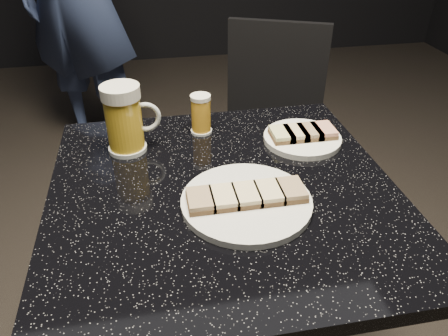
{
  "coord_description": "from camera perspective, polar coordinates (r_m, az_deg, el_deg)",
  "views": [
    {
      "loc": [
        -0.13,
        -0.7,
        1.27
      ],
      "look_at": [
        0.0,
        0.0,
        0.8
      ],
      "focal_mm": 35.0,
      "sensor_mm": 36.0,
      "label": 1
    }
  ],
  "objects": [
    {
      "name": "beer_mug",
      "position": [
        1.0,
        -12.81,
        6.28
      ],
      "size": [
        0.13,
        0.09,
        0.16
      ],
      "color": "white",
      "rests_on": "table"
    },
    {
      "name": "canapes_on_plate_small",
      "position": [
        1.05,
        10.25,
        4.58
      ],
      "size": [
        0.15,
        0.07,
        0.02
      ],
      "color": "#4C3521",
      "rests_on": "plate_small"
    },
    {
      "name": "plate_large",
      "position": [
        0.84,
        2.93,
        -4.44
      ],
      "size": [
        0.25,
        0.25,
        0.01
      ],
      "primitive_type": "cylinder",
      "color": "white",
      "rests_on": "table"
    },
    {
      "name": "canapes_on_plate_large",
      "position": [
        0.83,
        2.97,
        -3.55
      ],
      "size": [
        0.23,
        0.07,
        0.02
      ],
      "color": "#4C3521",
      "rests_on": "plate_large"
    },
    {
      "name": "plate_small",
      "position": [
        1.06,
        10.17,
        3.81
      ],
      "size": [
        0.18,
        0.18,
        0.01
      ],
      "primitive_type": "cylinder",
      "color": "white",
      "rests_on": "table"
    },
    {
      "name": "table",
      "position": [
        1.05,
        0.0,
        -13.51
      ],
      "size": [
        0.7,
        0.7,
        0.75
      ],
      "color": "black",
      "rests_on": "floor"
    },
    {
      "name": "beer_tumbler",
      "position": [
        1.07,
        -3.03,
        7.04
      ],
      "size": [
        0.05,
        0.05,
        0.1
      ],
      "color": "white",
      "rests_on": "table"
    },
    {
      "name": "chair",
      "position": [
        1.68,
        6.05,
        5.64
      ],
      "size": [
        0.49,
        0.49,
        0.86
      ],
      "color": "black",
      "rests_on": "floor"
    }
  ]
}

